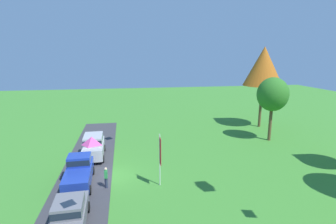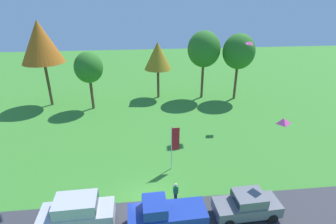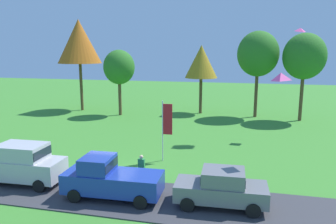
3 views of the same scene
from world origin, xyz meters
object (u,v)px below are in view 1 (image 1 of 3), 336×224
(car_sedan_far_end, at_px, (69,213))
(person_on_lawn, at_px, (106,178))
(kite_diamond_over_trees, at_px, (92,141))
(car_pickup_by_flagpole, at_px, (79,171))
(tree_lone_near, at_px, (264,66))
(car_suv_mid_row, at_px, (94,145))
(tree_left_of_center, at_px, (273,95))
(flag_banner, at_px, (160,155))

(car_sedan_far_end, distance_m, person_on_lawn, 4.96)
(kite_diamond_over_trees, bearing_deg, car_pickup_by_flagpole, -165.05)
(car_sedan_far_end, height_order, tree_lone_near, tree_lone_near)
(kite_diamond_over_trees, bearing_deg, person_on_lawn, -179.53)
(person_on_lawn, xyz_separation_m, kite_diamond_over_trees, (7.18, 0.06, 5.35))
(car_suv_mid_row, bearing_deg, person_on_lawn, 13.48)
(car_suv_mid_row, xyz_separation_m, person_on_lawn, (6.52, 1.56, -0.42))
(tree_lone_near, bearing_deg, tree_left_of_center, -17.98)
(car_suv_mid_row, height_order, flag_banner, flag_banner)
(car_sedan_far_end, relative_size, kite_diamond_over_trees, 6.14)
(car_pickup_by_flagpole, height_order, tree_left_of_center, tree_left_of_center)
(car_pickup_by_flagpole, height_order, flag_banner, flag_banner)
(tree_left_of_center, relative_size, kite_diamond_over_trees, 10.39)
(car_pickup_by_flagpole, xyz_separation_m, tree_lone_near, (-13.50, 22.66, 7.41))
(car_suv_mid_row, xyz_separation_m, tree_left_of_center, (-2.11, 20.18, 4.25))
(car_pickup_by_flagpole, bearing_deg, tree_left_of_center, 110.12)
(car_suv_mid_row, height_order, person_on_lawn, car_suv_mid_row)
(car_pickup_by_flagpole, bearing_deg, car_suv_mid_row, 174.09)
(car_pickup_by_flagpole, distance_m, flag_banner, 6.62)
(car_suv_mid_row, relative_size, tree_left_of_center, 0.62)
(tree_lone_near, height_order, kite_diamond_over_trees, tree_lone_near)
(car_sedan_far_end, bearing_deg, tree_left_of_center, 122.97)
(tree_lone_near, xyz_separation_m, flag_banner, (14.94, -16.39, -5.87))
(car_pickup_by_flagpole, distance_m, person_on_lawn, 2.38)
(car_pickup_by_flagpole, xyz_separation_m, kite_diamond_over_trees, (8.21, 2.19, 5.12))
(flag_banner, xyz_separation_m, kite_diamond_over_trees, (6.76, -4.08, 3.58))
(car_suv_mid_row, distance_m, tree_lone_near, 24.58)
(car_pickup_by_flagpole, distance_m, tree_left_of_center, 22.54)
(tree_lone_near, bearing_deg, person_on_lawn, -54.73)
(flag_banner, bearing_deg, kite_diamond_over_trees, -31.10)
(car_sedan_far_end, distance_m, flag_banner, 7.45)
(car_sedan_far_end, relative_size, tree_left_of_center, 0.59)
(tree_lone_near, xyz_separation_m, kite_diamond_over_trees, (21.70, -20.47, -2.29))
(tree_lone_near, distance_m, tree_left_of_center, 6.87)
(car_pickup_by_flagpole, bearing_deg, flag_banner, 77.02)
(car_pickup_by_flagpole, relative_size, person_on_lawn, 2.96)
(person_on_lawn, bearing_deg, kite_diamond_over_trees, 0.47)
(tree_left_of_center, bearing_deg, car_pickup_by_flagpole, -69.88)
(tree_lone_near, bearing_deg, car_pickup_by_flagpole, -59.23)
(tree_lone_near, distance_m, kite_diamond_over_trees, 29.92)
(car_suv_mid_row, relative_size, person_on_lawn, 2.72)
(car_pickup_by_flagpole, bearing_deg, kite_diamond_over_trees, 14.95)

